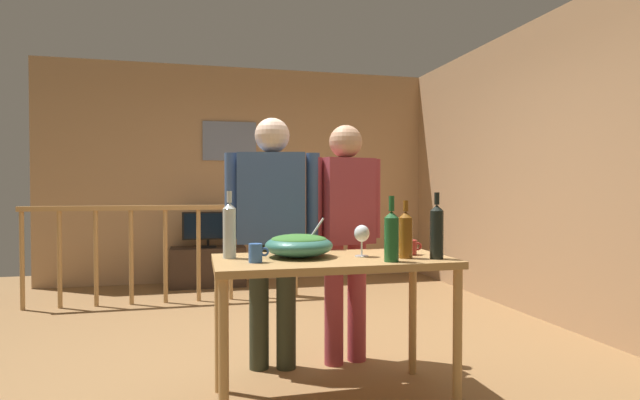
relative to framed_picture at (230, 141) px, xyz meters
The scene contains 18 objects.
ground_plane 3.55m from the framed_picture, 86.64° to the right, with size 8.09×8.09×0.00m, color olive.
back_wall 0.46m from the framed_picture, 18.53° to the left, with size 5.03×0.10×2.77m, color tan.
side_wall_right 3.45m from the framed_picture, 38.18° to the right, with size 0.10×4.67×2.77m, color tan.
framed_picture is the anchor object (origin of this frame).
stair_railing 1.65m from the framed_picture, 107.48° to the right, with size 2.79×0.10×1.07m.
tv_console 1.62m from the framed_picture, 134.42° to the right, with size 0.90×0.40×0.48m, color #38281E.
flat_screen_tv 1.16m from the framed_picture, 131.47° to the right, with size 0.61×0.12×0.44m.
serving_table 4.02m from the framed_picture, 85.05° to the right, with size 1.31×0.65×0.81m.
salad_bowl 3.90m from the framed_picture, 87.63° to the right, with size 0.38×0.38×0.22m.
wine_glass 3.99m from the framed_picture, 82.54° to the right, with size 0.09×0.09×0.18m.
wine_bottle_green 4.21m from the framed_picture, 81.68° to the right, with size 0.08×0.08×0.35m.
wine_bottle_dark 4.22m from the framed_picture, 77.76° to the right, with size 0.07×0.07×0.37m.
wine_bottle_amber 4.13m from the framed_picture, 79.69° to the right, with size 0.08×0.08×0.32m.
wine_bottle_clear 3.85m from the framed_picture, 93.47° to the right, with size 0.07×0.07×0.37m.
mug_red 4.04m from the framed_picture, 78.22° to the right, with size 0.12×0.09×0.09m.
mug_blue 4.05m from the framed_picture, 91.50° to the right, with size 0.11×0.07×0.10m.
person_standing_left 3.37m from the framed_picture, 88.57° to the right, with size 0.62×0.31×1.66m.
person_standing_right 3.42m from the framed_picture, 79.81° to the right, with size 0.54×0.29×1.63m.
Camera 1 is at (-0.57, -3.49, 1.20)m, focal length 28.00 mm.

